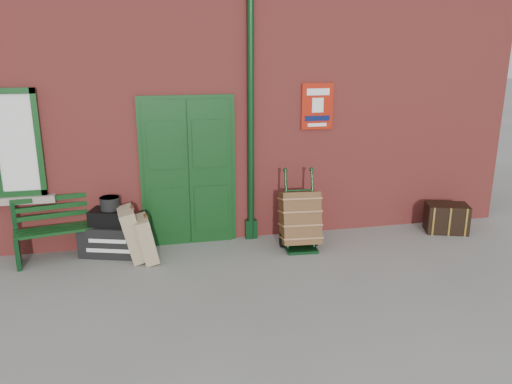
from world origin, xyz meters
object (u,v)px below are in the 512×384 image
object	(u,v)px
bench	(70,225)
houdini_trunk	(114,239)
dark_trunk	(446,218)
porter_trolley	(300,219)

from	to	relation	value
bench	houdini_trunk	xyz separation A→B (m)	(0.60, -0.07, -0.23)
bench	houdini_trunk	size ratio (longest dim) A/B	1.70
houdini_trunk	bench	bearing A→B (deg)	-168.66
bench	dark_trunk	size ratio (longest dim) A/B	2.39
houdini_trunk	porter_trolley	size ratio (longest dim) A/B	0.78
porter_trolley	dark_trunk	xyz separation A→B (m)	(2.55, 0.13, -0.22)
porter_trolley	dark_trunk	world-z (taller)	porter_trolley
dark_trunk	houdini_trunk	bearing A→B (deg)	-163.34
houdini_trunk	porter_trolley	xyz separation A→B (m)	(2.71, -0.35, 0.22)
houdini_trunk	porter_trolley	distance (m)	2.75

